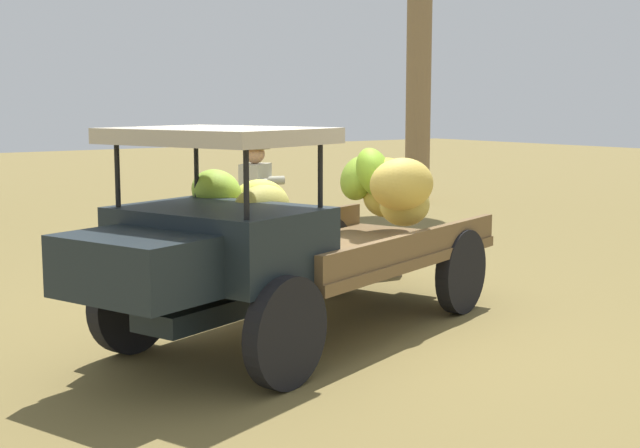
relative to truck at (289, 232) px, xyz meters
name	(u,v)px	position (x,y,z in m)	size (l,w,h in m)	color
ground_plane	(307,334)	(-0.18, 0.03, -0.93)	(60.00, 60.00, 0.00)	olive
truck	(289,232)	(0.00, 0.00, 0.00)	(4.66, 2.86, 1.85)	black
farmer	(256,201)	(-1.03, -2.18, 0.00)	(0.58, 0.56, 1.64)	#B0ABA8
wooden_crate	(375,255)	(-2.40, -1.72, -0.69)	(0.50, 0.44, 0.47)	#7C684B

